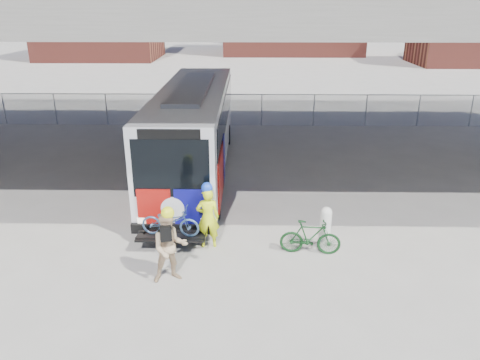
{
  "coord_description": "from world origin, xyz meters",
  "views": [
    {
      "loc": [
        0.22,
        -14.61,
        6.88
      ],
      "look_at": [
        -0.02,
        -0.99,
        1.6
      ],
      "focal_mm": 35.0,
      "sensor_mm": 36.0,
      "label": 1
    }
  ],
  "objects_px": {
    "cyclist_tan": "(170,246)",
    "bike_parked": "(310,237)",
    "bollard": "(325,226)",
    "cyclist_hivis": "(208,216)",
    "bus": "(194,124)"
  },
  "relations": [
    {
      "from": "bus",
      "to": "bollard",
      "type": "xyz_separation_m",
      "value": [
        4.5,
        -6.33,
        -1.41
      ]
    },
    {
      "from": "bollard",
      "to": "bike_parked",
      "type": "bearing_deg",
      "value": -140.76
    },
    {
      "from": "cyclist_tan",
      "to": "bike_parked",
      "type": "distance_m",
      "value": 4.07
    },
    {
      "from": "bollard",
      "to": "cyclist_hivis",
      "type": "relative_size",
      "value": 0.64
    },
    {
      "from": "cyclist_hivis",
      "to": "cyclist_tan",
      "type": "distance_m",
      "value": 2.0
    },
    {
      "from": "bollard",
      "to": "bike_parked",
      "type": "relative_size",
      "value": 0.75
    },
    {
      "from": "bus",
      "to": "cyclist_tan",
      "type": "bearing_deg",
      "value": -88.35
    },
    {
      "from": "cyclist_tan",
      "to": "bus",
      "type": "bearing_deg",
      "value": 75.22
    },
    {
      "from": "bollard",
      "to": "cyclist_tan",
      "type": "xyz_separation_m",
      "value": [
        -4.26,
        -1.82,
        0.29
      ]
    },
    {
      "from": "cyclist_hivis",
      "to": "bike_parked",
      "type": "bearing_deg",
      "value": 167.15
    },
    {
      "from": "bollard",
      "to": "cyclist_hivis",
      "type": "bearing_deg",
      "value": 180.0
    },
    {
      "from": "bike_parked",
      "to": "cyclist_hivis",
      "type": "bearing_deg",
      "value": 87.7
    },
    {
      "from": "cyclist_tan",
      "to": "bike_parked",
      "type": "xyz_separation_m",
      "value": [
        3.79,
        1.43,
        -0.47
      ]
    },
    {
      "from": "cyclist_hivis",
      "to": "cyclist_tan",
      "type": "bearing_deg",
      "value": 60.28
    },
    {
      "from": "bus",
      "to": "bike_parked",
      "type": "distance_m",
      "value": 7.99
    }
  ]
}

